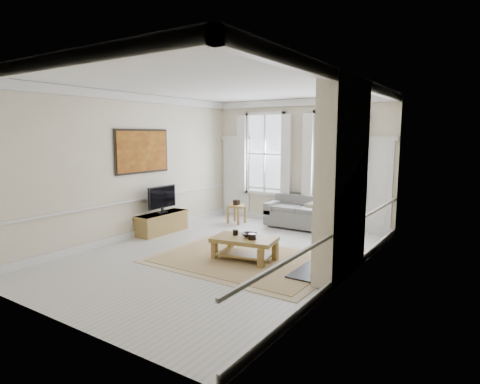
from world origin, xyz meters
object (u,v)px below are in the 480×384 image
Objects in this scene: coffee_table at (245,241)px; sofa at (301,215)px; side_table at (237,209)px; tv_stand at (162,223)px.

sofa is at bearing 84.32° from coffee_table.
sofa reaches higher than side_table.
tv_stand is at bearing 155.55° from coffee_table.
sofa is 1.23× the size of tv_stand.
side_table is 0.41× the size of coffee_table.
coffee_table is at bearing -53.20° from side_table.
sofa reaches higher than tv_stand.
side_table is at bearing 64.24° from tv_stand.
coffee_table is 0.94× the size of tv_stand.
coffee_table is at bearing -85.05° from sofa.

